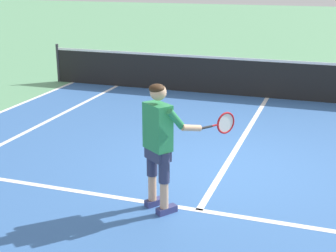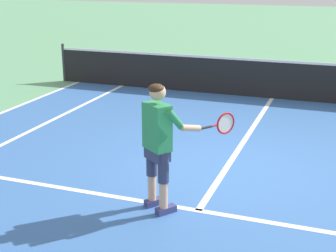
# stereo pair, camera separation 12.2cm
# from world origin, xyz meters

# --- Properties ---
(ground_plane) EXTENTS (80.00, 80.00, 0.00)m
(ground_plane) POSITION_xyz_m (0.00, 0.00, 0.00)
(ground_plane) COLOR #609E70
(court_inner_surface) EXTENTS (10.98, 11.19, 0.00)m
(court_inner_surface) POSITION_xyz_m (0.00, -0.55, 0.00)
(court_inner_surface) COLOR #3866A8
(court_inner_surface) RESTS_ON ground
(line_service) EXTENTS (8.23, 0.10, 0.01)m
(line_service) POSITION_xyz_m (0.00, -1.55, 0.00)
(line_service) COLOR white
(line_service) RESTS_ON ground
(line_centre_service) EXTENTS (0.10, 6.40, 0.01)m
(line_centre_service) POSITION_xyz_m (0.00, 1.65, 0.00)
(line_centre_service) COLOR white
(line_centre_service) RESTS_ON ground
(tennis_net) EXTENTS (11.96, 0.08, 1.07)m
(tennis_net) POSITION_xyz_m (0.00, 4.85, 0.50)
(tennis_net) COLOR #333338
(tennis_net) RESTS_ON ground
(tennis_player) EXTENTS (1.10, 0.84, 1.71)m
(tennis_player) POSITION_xyz_m (-0.50, -1.69, 0.99)
(tennis_player) COLOR navy
(tennis_player) RESTS_ON ground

